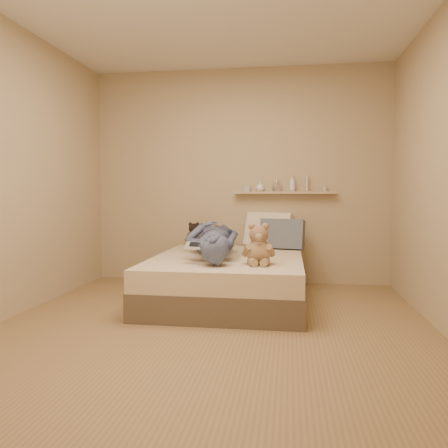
% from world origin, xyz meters
% --- Properties ---
extents(room, '(3.80, 3.80, 3.80)m').
position_xyz_m(room, '(0.00, 0.00, 1.30)').
color(room, olive).
rests_on(room, ground).
extents(bed, '(1.50, 1.90, 0.45)m').
position_xyz_m(bed, '(0.00, 0.93, 0.22)').
color(bed, brown).
rests_on(bed, floor).
extents(game_console, '(0.20, 0.11, 0.07)m').
position_xyz_m(game_console, '(-0.23, 0.41, 0.62)').
color(game_console, silver).
rests_on(game_console, bed).
extents(teddy_bear, '(0.31, 0.30, 0.38)m').
position_xyz_m(teddy_bear, '(0.34, 0.47, 0.61)').
color(teddy_bear, '#9E7857').
rests_on(teddy_bear, bed).
extents(dark_plush, '(0.19, 0.19, 0.29)m').
position_xyz_m(dark_plush, '(-0.53, 1.70, 0.58)').
color(dark_plush, black).
rests_on(dark_plush, bed).
extents(pillow_cream, '(0.61, 0.45, 0.43)m').
position_xyz_m(pillow_cream, '(0.37, 1.76, 0.65)').
color(pillow_cream, '#F3E5C0').
rests_on(pillow_cream, bed).
extents(pillow_grey, '(0.53, 0.31, 0.36)m').
position_xyz_m(pillow_grey, '(0.53, 1.62, 0.62)').
color(pillow_grey, slate).
rests_on(pillow_grey, bed).
extents(person, '(0.83, 1.59, 0.36)m').
position_xyz_m(person, '(-0.17, 0.95, 0.63)').
color(person, '#4B5A76').
rests_on(person, bed).
extents(wall_shelf, '(1.20, 0.12, 0.03)m').
position_xyz_m(wall_shelf, '(0.55, 1.84, 1.10)').
color(wall_shelf, tan).
rests_on(wall_shelf, wall_back).
extents(shelf_bottles, '(1.00, 0.11, 0.20)m').
position_xyz_m(shelf_bottles, '(0.45, 1.84, 1.19)').
color(shelf_bottles, '#B5BABE').
rests_on(shelf_bottles, wall_shelf).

